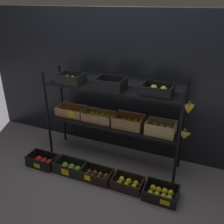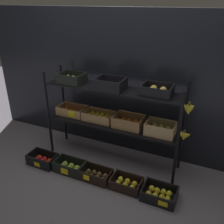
{
  "view_description": "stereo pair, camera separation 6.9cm",
  "coord_description": "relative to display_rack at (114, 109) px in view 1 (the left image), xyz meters",
  "views": [
    {
      "loc": [
        1.01,
        -2.39,
        1.87
      ],
      "look_at": [
        0.0,
        0.0,
        0.66
      ],
      "focal_mm": 39.19,
      "sensor_mm": 36.0,
      "label": 1
    },
    {
      "loc": [
        1.08,
        -2.37,
        1.87
      ],
      "look_at": [
        0.0,
        0.0,
        0.66
      ],
      "focal_mm": 39.19,
      "sensor_mm": 36.0,
      "label": 2
    }
  ],
  "objects": [
    {
      "name": "ground_plane",
      "position": [
        -0.03,
        -0.01,
        -0.7
      ],
      "size": [
        10.0,
        10.0,
        0.0
      ],
      "primitive_type": "plane",
      "color": "slate"
    },
    {
      "name": "crate_ground_kiwi",
      "position": [
        -0.04,
        -0.44,
        -0.66
      ],
      "size": [
        0.37,
        0.22,
        0.12
      ],
      "color": "black",
      "rests_on": "ground_plane"
    },
    {
      "name": "crate_ground_lemon",
      "position": [
        0.33,
        -0.43,
        -0.66
      ],
      "size": [
        0.33,
        0.22,
        0.12
      ],
      "color": "black",
      "rests_on": "ground_plane"
    },
    {
      "name": "display_rack",
      "position": [
        0.0,
        0.0,
        0.0
      ],
      "size": [
        1.74,
        0.37,
        1.09
      ],
      "color": "black",
      "rests_on": "ground_plane"
    },
    {
      "name": "crate_ground_apple_red",
      "position": [
        -0.76,
        -0.46,
        -0.65
      ],
      "size": [
        0.36,
        0.22,
        0.14
      ],
      "color": "black",
      "rests_on": "ground_plane"
    },
    {
      "name": "crate_ground_apple_green",
      "position": [
        -0.38,
        -0.44,
        -0.65
      ],
      "size": [
        0.37,
        0.22,
        0.14
      ],
      "color": "black",
      "rests_on": "ground_plane"
    },
    {
      "name": "storefront_wall",
      "position": [
        -0.03,
        0.36,
        0.19
      ],
      "size": [
        4.01,
        0.12,
        1.79
      ],
      "primitive_type": "cube",
      "color": "black",
      "rests_on": "ground_plane"
    },
    {
      "name": "crate_ground_rightmost_lemon",
      "position": [
        0.7,
        -0.43,
        -0.66
      ],
      "size": [
        0.35,
        0.26,
        0.12
      ],
      "color": "black",
      "rests_on": "ground_plane"
    }
  ]
}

